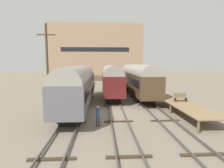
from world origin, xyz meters
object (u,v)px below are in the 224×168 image
object	(u,v)px
train_car_grey	(79,84)
utility_pole	(47,68)
train_car_maroon	(111,78)
person_worker	(98,114)
bench	(180,97)
train_car_brown	(137,78)

from	to	relation	value
train_car_grey	utility_pole	size ratio (longest dim) A/B	1.81
train_car_maroon	person_worker	distance (m)	14.39
train_car_maroon	bench	distance (m)	12.22
train_car_brown	person_worker	distance (m)	15.77
train_car_grey	utility_pole	bearing A→B (deg)	-140.54
train_car_grey	bench	distance (m)	11.62
train_car_brown	bench	bearing A→B (deg)	-74.27
person_worker	utility_pole	size ratio (longest dim) A/B	0.19
train_car_brown	person_worker	world-z (taller)	train_car_brown
person_worker	utility_pole	xyz separation A→B (m)	(-5.23, 4.28, 3.70)
train_car_brown	person_worker	bearing A→B (deg)	-112.81
train_car_grey	person_worker	bearing A→B (deg)	-70.23
train_car_maroon	train_car_brown	size ratio (longest dim) A/B	0.81
train_car_grey	bench	world-z (taller)	train_car_grey
train_car_maroon	train_car_grey	bearing A→B (deg)	-119.28
utility_pole	train_car_maroon	bearing A→B (deg)	54.40
train_car_brown	bench	world-z (taller)	train_car_brown
train_car_maroon	train_car_grey	size ratio (longest dim) A/B	0.93
train_car_maroon	train_car_brown	world-z (taller)	train_car_brown
utility_pole	person_worker	bearing A→B (deg)	-39.29
person_worker	bench	bearing A→B (deg)	25.62
train_car_brown	train_car_grey	world-z (taller)	train_car_brown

